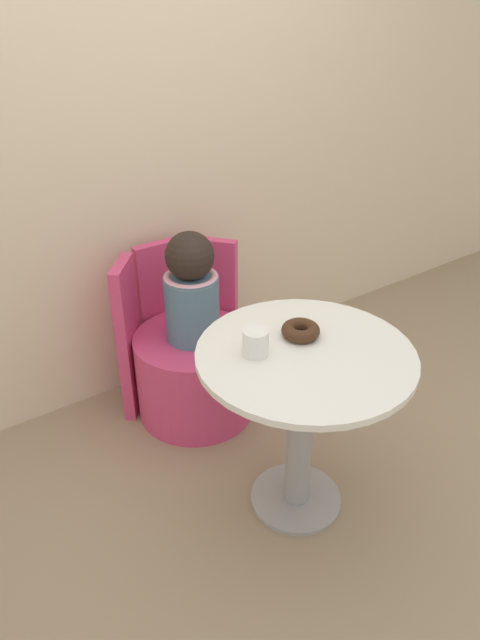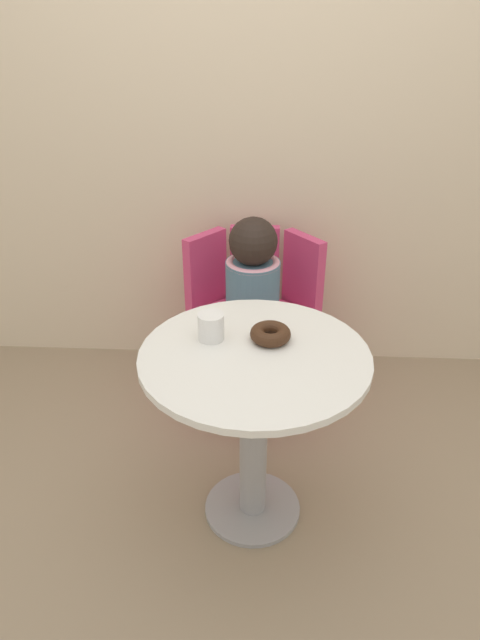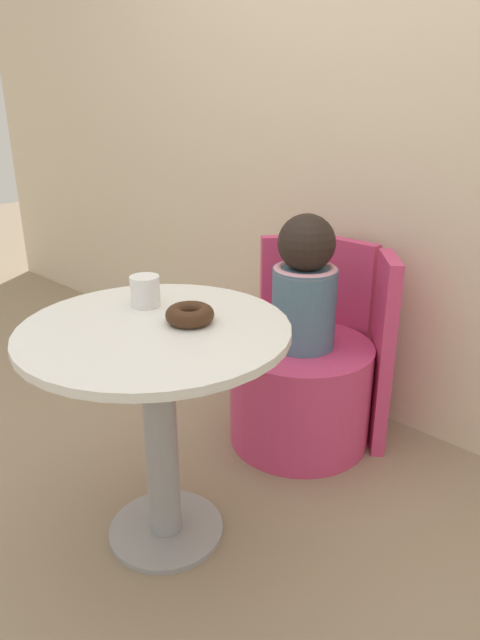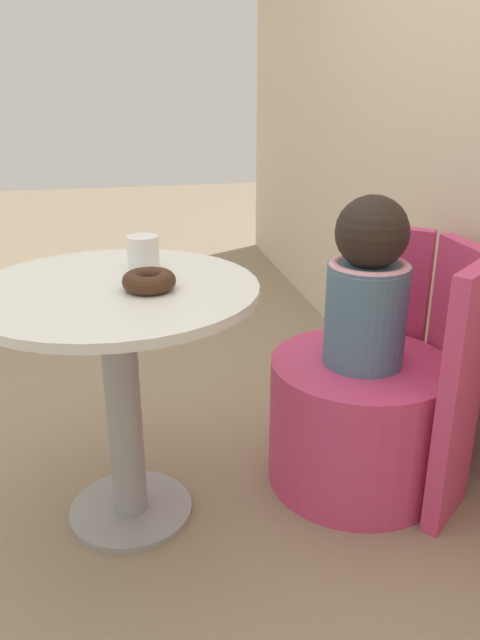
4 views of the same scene
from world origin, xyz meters
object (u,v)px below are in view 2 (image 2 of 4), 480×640
(round_table, at_px, (254,399))
(donut, at_px, (270,334))
(cup, at_px, (211,327))
(tub_chair, at_px, (252,361))
(child_figure, at_px, (253,275))

(round_table, height_order, donut, donut)
(round_table, height_order, cup, cup)
(tub_chair, bearing_deg, child_figure, 0.00)
(cup, bearing_deg, round_table, -30.50)
(tub_chair, relative_size, donut, 4.04)
(donut, xyz_separation_m, cup, (-0.20, -0.00, 0.02))
(round_table, relative_size, cup, 8.18)
(tub_chair, xyz_separation_m, donut, (0.08, -0.63, 0.53))
(cup, bearing_deg, donut, 0.15)
(round_table, distance_m, cup, 0.28)
(round_table, distance_m, donut, 0.23)
(tub_chair, relative_size, cup, 5.98)
(tub_chair, height_order, cup, cup)
(round_table, xyz_separation_m, donut, (0.05, 0.09, 0.20))
(round_table, distance_m, tub_chair, 0.79)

